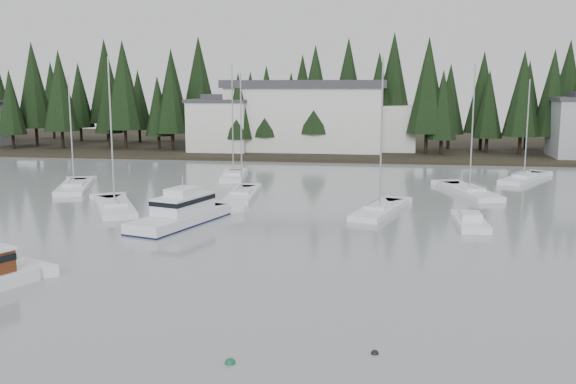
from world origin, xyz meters
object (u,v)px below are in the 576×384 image
Objects in this scene: sailboat_0 at (242,197)px; harbor_inn at (319,117)px; cabin_cruiser_center at (181,216)px; sailboat_1 at (233,177)px; sailboat_7 at (469,193)px; house_west at (220,124)px; sailboat_5 at (379,212)px; runabout_1 at (470,224)px; sailboat_2 at (115,209)px; sailboat_11 at (524,180)px; sailboat_3 at (74,189)px.

harbor_inn is at bearing -9.01° from sailboat_0.
sailboat_0 reaches higher than cabin_cruiser_center.
sailboat_7 is at bearing -114.61° from sailboat_1.
house_west is 51.07m from cabin_cruiser_center.
harbor_inn is 47.98m from sailboat_5.
runabout_1 is (20.23, -9.56, 0.06)m from sailboat_0.
house_west is 1.50× the size of runabout_1.
sailboat_1 is (-3.80, 12.42, 0.01)m from sailboat_0.
house_west is at bearing 8.49° from sailboat_1.
sailboat_0 is 12.99m from sailboat_1.
sailboat_0 is 12.28m from sailboat_2.
harbor_inn is 36.84m from sailboat_11.
harbor_inn is 50.54m from sailboat_2.
sailboat_7 is (8.76, 10.98, -0.01)m from sailboat_5.
sailboat_3 reaches higher than harbor_inn.
sailboat_2 is at bearing 95.65° from sailboat_7.
sailboat_0 is (11.88, -37.61, -4.58)m from house_west.
sailboat_7 is at bearing -104.59° from sailboat_3.
sailboat_5 is (17.02, -18.04, -0.01)m from sailboat_1.
sailboat_0 is 0.91× the size of sailboat_2.
sailboat_2 is 29.93m from runabout_1.
harbor_inn reaches higher than runabout_1.
sailboat_1 is 24.81m from sailboat_5.
sailboat_1 is 1.14× the size of sailboat_11.
sailboat_1 reaches higher than house_west.
sailboat_3 is at bearing -118.99° from harbor_inn.
harbor_inn is 2.43× the size of sailboat_3.
cabin_cruiser_center is at bearing -95.62° from harbor_inn.
sailboat_11 is at bearing -28.17° from house_west.
sailboat_2 is 2.15× the size of runabout_1.
cabin_cruiser_center is 12.54m from sailboat_0.
sailboat_5 is at bearing 172.54° from sailboat_11.
sailboat_2 is at bearing 111.48° from sailboat_5.
sailboat_5 reaches higher than sailboat_0.
sailboat_2 is 45.29m from sailboat_11.
sailboat_0 reaches higher than harbor_inn.
sailboat_2 is at bearing 75.07° from cabin_cruiser_center.
sailboat_1 is at bearing -45.31° from sailboat_2.
sailboat_1 is at bearing 12.44° from sailboat_0.
sailboat_5 reaches higher than cabin_cruiser_center.
sailboat_11 is (7.28, 10.21, -0.01)m from sailboat_7.
harbor_inn is 53.81m from cabin_cruiser_center.
cabin_cruiser_center is 16.73m from sailboat_5.
runabout_1 is at bearing -102.81° from sailboat_5.
harbor_inn is 40.66m from sailboat_7.
cabin_cruiser_center is 0.77× the size of sailboat_2.
sailboat_1 is 0.99× the size of sailboat_2.
house_west is 46.89m from sailboat_11.
sailboat_2 is 1.12× the size of sailboat_3.
house_west is at bearing -167.48° from harbor_inn.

